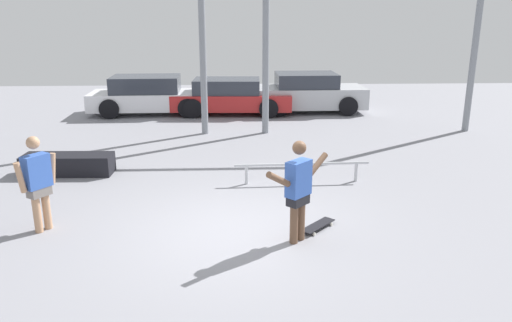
% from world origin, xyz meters
% --- Properties ---
extents(ground_plane, '(36.00, 36.00, 0.00)m').
position_xyz_m(ground_plane, '(0.00, 0.00, 0.00)').
color(ground_plane, gray).
extents(skateboarder, '(1.12, 1.13, 1.68)m').
position_xyz_m(skateboarder, '(0.95, -0.41, 0.92)').
color(skateboarder, brown).
rests_on(skateboarder, ground_plane).
extents(skateboard, '(0.68, 0.71, 0.08)m').
position_xyz_m(skateboard, '(1.37, 0.04, 0.06)').
color(skateboard, black).
rests_on(skateboard, ground_plane).
extents(grind_box, '(2.03, 0.70, 0.46)m').
position_xyz_m(grind_box, '(-3.85, 3.33, 0.23)').
color(grind_box, black).
rests_on(grind_box, ground_plane).
extents(grind_rail, '(2.93, 0.16, 0.45)m').
position_xyz_m(grind_rail, '(1.42, 2.48, 0.36)').
color(grind_rail, '#B7BABF').
rests_on(grind_rail, ground_plane).
extents(canopy_support_left, '(6.49, 0.20, 6.03)m').
position_xyz_m(canopy_support_left, '(-4.07, 7.22, 3.75)').
color(canopy_support_left, gray).
rests_on(canopy_support_left, ground_plane).
extents(canopy_support_right, '(6.49, 0.20, 6.03)m').
position_xyz_m(canopy_support_right, '(4.07, 7.22, 3.75)').
color(canopy_support_right, gray).
rests_on(canopy_support_right, ground_plane).
extents(parked_car_white, '(4.42, 2.05, 1.37)m').
position_xyz_m(parked_car_white, '(-3.09, 10.49, 0.66)').
color(parked_car_white, white).
rests_on(parked_car_white, ground_plane).
extents(parked_car_red, '(4.36, 1.99, 1.27)m').
position_xyz_m(parked_car_red, '(-0.16, 10.34, 0.62)').
color(parked_car_red, red).
rests_on(parked_car_red, ground_plane).
extents(parked_car_silver, '(4.02, 2.07, 1.43)m').
position_xyz_m(parked_car_silver, '(2.77, 10.64, 0.70)').
color(parked_car_silver, '#B7BABF').
rests_on(parked_car_silver, ground_plane).
extents(bystander, '(0.51, 0.68, 1.64)m').
position_xyz_m(bystander, '(-3.30, 0.20, 0.89)').
color(bystander, tan).
rests_on(bystander, ground_plane).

